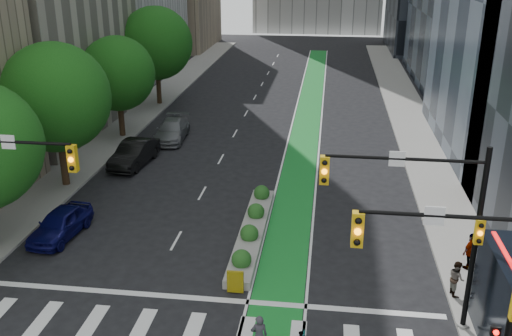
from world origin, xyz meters
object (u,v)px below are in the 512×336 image
(parked_car_left_far, at_px, (172,130))
(parked_car_left_mid, at_px, (134,153))
(median_planter, at_px, (252,229))
(parked_car_left_near, at_px, (60,224))
(pedestrian_near, at_px, (456,278))
(pedestrian_far, at_px, (471,251))
(cyclist, at_px, (259,336))

(parked_car_left_far, bearing_deg, parked_car_left_mid, -103.89)
(median_planter, bearing_deg, parked_car_left_far, 118.99)
(parked_car_left_near, bearing_deg, parked_car_left_far, 91.03)
(pedestrian_near, height_order, pedestrian_far, pedestrian_far)
(median_planter, bearing_deg, cyclist, -80.70)
(pedestrian_far, bearing_deg, cyclist, -1.10)
(median_planter, relative_size, pedestrian_near, 6.76)
(parked_car_left_mid, bearing_deg, cyclist, -53.39)
(median_planter, distance_m, parked_car_left_near, 9.64)
(cyclist, xyz_separation_m, parked_car_left_near, (-11.02, 7.68, -0.10))
(cyclist, bearing_deg, parked_car_left_far, -82.47)
(pedestrian_far, bearing_deg, median_planter, -51.60)
(median_planter, height_order, parked_car_left_mid, parked_car_left_mid)
(parked_car_left_mid, distance_m, pedestrian_far, 22.40)
(pedestrian_near, bearing_deg, parked_car_left_far, 32.76)
(parked_car_left_near, height_order, parked_car_left_mid, parked_car_left_mid)
(median_planter, bearing_deg, parked_car_left_mid, 135.47)
(median_planter, relative_size, cyclist, 6.19)
(pedestrian_near, relative_size, pedestrian_far, 0.87)
(median_planter, xyz_separation_m, parked_car_left_near, (-9.54, -1.35, 0.36))
(parked_car_left_far, bearing_deg, median_planter, -64.49)
(median_planter, distance_m, pedestrian_far, 10.37)
(cyclist, xyz_separation_m, parked_car_left_mid, (-10.73, 18.13, -0.01))
(median_planter, height_order, parked_car_left_near, parked_car_left_near)
(parked_car_left_mid, xyz_separation_m, pedestrian_near, (18.35, -13.43, 0.09))
(pedestrian_far, bearing_deg, parked_car_left_mid, -69.78)
(cyclist, bearing_deg, pedestrian_far, -156.01)
(parked_car_left_near, relative_size, parked_car_left_mid, 0.86)
(pedestrian_near, distance_m, pedestrian_far, 2.42)
(parked_car_left_near, bearing_deg, cyclist, -29.13)
(parked_car_left_far, bearing_deg, cyclist, -71.38)
(parked_car_left_near, height_order, pedestrian_far, pedestrian_far)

